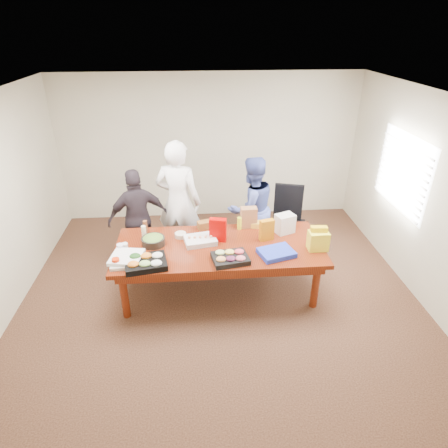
{
  "coord_description": "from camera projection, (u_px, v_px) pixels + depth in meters",
  "views": [
    {
      "loc": [
        -0.29,
        -4.42,
        3.43
      ],
      "look_at": [
        0.08,
        0.1,
        1.03
      ],
      "focal_mm": 30.57,
      "sensor_mm": 36.0,
      "label": 1
    }
  ],
  "objects": [
    {
      "name": "person_center",
      "position": [
        179.0,
        202.0,
        5.88
      ],
      "size": [
        0.82,
        0.66,
        1.95
      ],
      "primitive_type": "imported",
      "rotation": [
        0.0,
        0.0,
        2.84
      ],
      "color": "white",
      "rests_on": "floor"
    },
    {
      "name": "ranch_bottle",
      "position": [
        144.0,
        232.0,
        5.3
      ],
      "size": [
        0.08,
        0.08,
        0.19
      ],
      "primitive_type": "cylinder",
      "rotation": [
        0.0,
        0.0,
        -0.24
      ],
      "color": "beige",
      "rests_on": "conference_table"
    },
    {
      "name": "wall_front",
      "position": [
        243.0,
        356.0,
        2.68
      ],
      "size": [
        5.5,
        0.04,
        2.7
      ],
      "primitive_type": "cube",
      "color": "beige",
      "rests_on": "floor"
    },
    {
      "name": "kraft_bag",
      "position": [
        249.0,
        217.0,
        5.58
      ],
      "size": [
        0.24,
        0.14,
        0.31
      ],
      "primitive_type": "cube",
      "rotation": [
        0.0,
        0.0,
        0.04
      ],
      "color": "#9C653E",
      "rests_on": "conference_table"
    },
    {
      "name": "pizza_box_lower",
      "position": [
        127.0,
        261.0,
        4.8
      ],
      "size": [
        0.39,
        0.39,
        0.04
      ],
      "primitive_type": "cube",
      "rotation": [
        0.0,
        0.0,
        0.03
      ],
      "color": "silver",
      "rests_on": "conference_table"
    },
    {
      "name": "pizza_box_upper",
      "position": [
        127.0,
        257.0,
        4.79
      ],
      "size": [
        0.44,
        0.44,
        0.04
      ],
      "primitive_type": "cube",
      "rotation": [
        0.0,
        0.0,
        -0.16
      ],
      "color": "white",
      "rests_on": "pizza_box_lower"
    },
    {
      "name": "person_left",
      "position": [
        138.0,
        218.0,
        5.82
      ],
      "size": [
        0.99,
        0.65,
        1.57
      ],
      "primitive_type": "imported",
      "rotation": [
        0.0,
        0.0,
        3.46
      ],
      "color": "#2B232A",
      "rests_on": "floor"
    },
    {
      "name": "office_chair",
      "position": [
        290.0,
        224.0,
        6.14
      ],
      "size": [
        0.69,
        0.69,
        1.1
      ],
      "primitive_type": "cube",
      "rotation": [
        0.0,
        0.0,
        -0.27
      ],
      "color": "black",
      "rests_on": "floor"
    },
    {
      "name": "wall_back",
      "position": [
        210.0,
        149.0,
        7.09
      ],
      "size": [
        5.5,
        0.04,
        2.7
      ],
      "primitive_type": "cube",
      "color": "beige",
      "rests_on": "floor"
    },
    {
      "name": "banana_bunch",
      "position": [
        257.0,
        224.0,
        5.62
      ],
      "size": [
        0.26,
        0.18,
        0.08
      ],
      "primitive_type": "cube",
      "rotation": [
        0.0,
        0.0,
        -0.21
      ],
      "color": "gold",
      "rests_on": "conference_table"
    },
    {
      "name": "person_right",
      "position": [
        251.0,
        208.0,
        6.0
      ],
      "size": [
        1.0,
        0.92,
        1.67
      ],
      "primitive_type": "imported",
      "rotation": [
        0.0,
        0.0,
        3.58
      ],
      "color": "#4656A4",
      "rests_on": "floor"
    },
    {
      "name": "ceiling",
      "position": [
        218.0,
        95.0,
        4.25
      ],
      "size": [
        5.5,
        5.0,
        0.02
      ],
      "primitive_type": "cube",
      "color": "white",
      "rests_on": "wall_back"
    },
    {
      "name": "salad_bowl",
      "position": [
        153.0,
        241.0,
        5.17
      ],
      "size": [
        0.37,
        0.37,
        0.1
      ],
      "primitive_type": "cylinder",
      "rotation": [
        0.0,
        0.0,
        0.19
      ],
      "color": "black",
      "rests_on": "conference_table"
    },
    {
      "name": "sheet_cake",
      "position": [
        200.0,
        240.0,
        5.22
      ],
      "size": [
        0.47,
        0.39,
        0.07
      ],
      "primitive_type": "cube",
      "rotation": [
        0.0,
        0.0,
        0.19
      ],
      "color": "silver",
      "rests_on": "conference_table"
    },
    {
      "name": "window_blinds",
      "position": [
        400.0,
        172.0,
        5.53
      ],
      "size": [
        0.04,
        1.36,
        1.0
      ],
      "primitive_type": "cube",
      "color": "beige",
      "rests_on": "wall_right"
    },
    {
      "name": "dip_bowl_b",
      "position": [
        181.0,
        235.0,
        5.36
      ],
      "size": [
        0.17,
        0.17,
        0.06
      ],
      "primitive_type": "cylinder",
      "rotation": [
        0.0,
        0.0,
        -0.08
      ],
      "color": "beige",
      "rests_on": "conference_table"
    },
    {
      "name": "wall_right",
      "position": [
        424.0,
        198.0,
        5.08
      ],
      "size": [
        0.04,
        5.0,
        2.7
      ],
      "primitive_type": "cube",
      "color": "beige",
      "rests_on": "floor"
    },
    {
      "name": "red_cup",
      "position": [
        116.0,
        263.0,
        4.69
      ],
      "size": [
        0.1,
        0.1,
        0.12
      ],
      "primitive_type": "cylinder",
      "rotation": [
        0.0,
        0.0,
        -0.05
      ],
      "color": "red",
      "rests_on": "conference_table"
    },
    {
      "name": "bread_loaf",
      "position": [
        207.0,
        224.0,
        5.59
      ],
      "size": [
        0.3,
        0.2,
        0.11
      ],
      "primitive_type": "cube",
      "rotation": [
        0.0,
        0.0,
        0.28
      ],
      "color": "brown",
      "rests_on": "conference_table"
    },
    {
      "name": "clear_cup_b",
      "position": [
        120.0,
        248.0,
        4.99
      ],
      "size": [
        0.09,
        0.09,
        0.12
      ],
      "primitive_type": "cylinder",
      "rotation": [
        0.0,
        0.0,
        -0.05
      ],
      "color": "silver",
      "rests_on": "conference_table"
    },
    {
      "name": "floor",
      "position": [
        219.0,
        290.0,
        5.52
      ],
      "size": [
        5.5,
        5.0,
        0.02
      ],
      "primitive_type": "cube",
      "color": "#47301E",
      "rests_on": "ground"
    },
    {
      "name": "plate_a",
      "position": [
        282.0,
        231.0,
        5.52
      ],
      "size": [
        0.31,
        0.31,
        0.01
      ],
      "primitive_type": "cylinder",
      "rotation": [
        0.0,
        0.0,
        -0.32
      ],
      "color": "silver",
      "rests_on": "conference_table"
    },
    {
      "name": "conference_table",
      "position": [
        219.0,
        268.0,
        5.34
      ],
      "size": [
        2.8,
        1.2,
        0.75
      ],
      "primitive_type": "cube",
      "color": "#4C1C0F",
      "rests_on": "floor"
    },
    {
      "name": "grocery_bag_white",
      "position": [
        285.0,
        224.0,
        5.43
      ],
      "size": [
        0.31,
        0.27,
        0.28
      ],
      "primitive_type": "cube",
      "rotation": [
        0.0,
        0.0,
        0.38
      ],
      "color": "silver",
      "rests_on": "conference_table"
    },
    {
      "name": "dressing_bottle",
      "position": [
        145.0,
        227.0,
        5.45
      ],
      "size": [
        0.07,
        0.07,
        0.19
      ],
      "primitive_type": "cylinder",
      "rotation": [
        0.0,
        0.0,
        -0.16
      ],
      "color": "brown",
      "rests_on": "conference_table"
    },
    {
      "name": "window_panel",
      "position": [
        402.0,
        172.0,
        5.54
      ],
      "size": [
        0.03,
        1.4,
        1.1
      ],
      "primitive_type": "cube",
      "color": "white",
      "rests_on": "wall_right"
    },
    {
      "name": "mayo_jar",
      "position": [
        221.0,
        225.0,
        5.56
      ],
      "size": [
        0.1,
        0.1,
        0.13
      ],
      "primitive_type": "cylinder",
      "rotation": [
        0.0,
        0.0,
        0.25
      ],
      "color": "white",
      "rests_on": "conference_table"
    },
    {
      "name": "plate_b",
      "position": [
        276.0,
        225.0,
        5.68
      ],
      "size": [
        0.26,
        0.26,
        0.02
      ],
      "primitive_type": "cylinder",
      "rotation": [
        0.0,
        0.0,
        -0.02
      ],
      "color": "white",
      "rests_on": "conference_table"
    },
    {
      "name": "chip_bag_yellow",
      "position": [
        318.0,
        238.0,
        5.03
      ],
      "size": [
        0.22,
        0.1,
        0.33
      ],
      "primitive_type": "cube",
      "rotation": [
        0.0,
        0.0,
        -0.08
      ],
      "color": "#E6B60C",
      "rests_on": "conference_table"
    },
    {
      "name": "chip_bag_blue",
      "position": [
        276.0,
        253.0,
        4.95
      ],
      "size": [
        0.51,
        0.44,
        0.07
      ],
      "primitive_type": "cube",
      "rotation": [
        0.0,
        0.0,
        0.29
      ],
      "color": "#2037C2",
      "rests_on": "conference_table"
    },
    {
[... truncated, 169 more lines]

